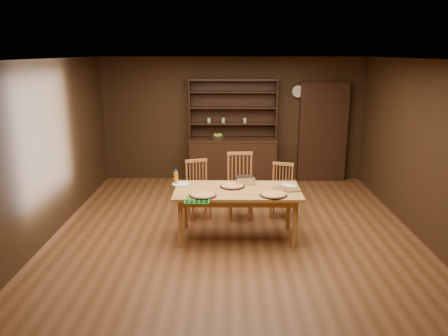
{
  "coord_description": "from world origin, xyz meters",
  "views": [
    {
      "loc": [
        -0.09,
        -6.22,
        2.7
      ],
      "look_at": [
        -0.16,
        0.4,
        0.93
      ],
      "focal_mm": 35.0,
      "sensor_mm": 36.0,
      "label": 1
    }
  ],
  "objects_px": {
    "chair_right": "(282,189)",
    "juice_bottle": "(176,178)",
    "chair_center": "(240,183)",
    "china_hutch": "(233,154)",
    "dining_table": "(237,195)",
    "chair_left": "(198,187)"
  },
  "relations": [
    {
      "from": "chair_center",
      "to": "chair_right",
      "type": "height_order",
      "value": "chair_center"
    },
    {
      "from": "chair_right",
      "to": "chair_left",
      "type": "bearing_deg",
      "value": -163.3
    },
    {
      "from": "dining_table",
      "to": "chair_left",
      "type": "distance_m",
      "value": 1.1
    },
    {
      "from": "dining_table",
      "to": "chair_left",
      "type": "height_order",
      "value": "chair_left"
    },
    {
      "from": "china_hutch",
      "to": "chair_left",
      "type": "height_order",
      "value": "china_hutch"
    },
    {
      "from": "juice_bottle",
      "to": "dining_table",
      "type": "bearing_deg",
      "value": -15.5
    },
    {
      "from": "chair_center",
      "to": "china_hutch",
      "type": "bearing_deg",
      "value": 88.97
    },
    {
      "from": "dining_table",
      "to": "juice_bottle",
      "type": "distance_m",
      "value": 0.98
    },
    {
      "from": "chair_right",
      "to": "juice_bottle",
      "type": "xyz_separation_m",
      "value": [
        -1.69,
        -0.65,
        0.38
      ]
    },
    {
      "from": "chair_left",
      "to": "chair_right",
      "type": "bearing_deg",
      "value": -18.68
    },
    {
      "from": "chair_left",
      "to": "china_hutch",
      "type": "bearing_deg",
      "value": 54.07
    },
    {
      "from": "china_hutch",
      "to": "chair_left",
      "type": "bearing_deg",
      "value": -106.5
    },
    {
      "from": "chair_center",
      "to": "chair_right",
      "type": "distance_m",
      "value": 0.7
    },
    {
      "from": "chair_right",
      "to": "china_hutch",
      "type": "bearing_deg",
      "value": 127.81
    },
    {
      "from": "dining_table",
      "to": "juice_bottle",
      "type": "relative_size",
      "value": 8.32
    },
    {
      "from": "chair_center",
      "to": "chair_right",
      "type": "relative_size",
      "value": 1.2
    },
    {
      "from": "dining_table",
      "to": "chair_right",
      "type": "xyz_separation_m",
      "value": [
        0.76,
        0.9,
        -0.19
      ]
    },
    {
      "from": "chair_center",
      "to": "juice_bottle",
      "type": "height_order",
      "value": "chair_center"
    },
    {
      "from": "china_hutch",
      "to": "dining_table",
      "type": "bearing_deg",
      "value": -89.16
    },
    {
      "from": "dining_table",
      "to": "juice_bottle",
      "type": "height_order",
      "value": "juice_bottle"
    },
    {
      "from": "china_hutch",
      "to": "chair_right",
      "type": "bearing_deg",
      "value": -68.15
    },
    {
      "from": "china_hutch",
      "to": "dining_table",
      "type": "xyz_separation_m",
      "value": [
        0.04,
        -2.9,
        0.07
      ]
    }
  ]
}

